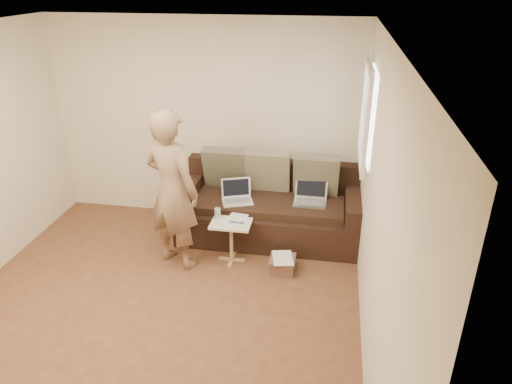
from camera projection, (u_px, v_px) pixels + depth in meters
floor at (151, 320)px, 4.54m from camera, size 4.50×4.50×0.00m
ceiling at (116, 40)px, 3.43m from camera, size 4.50×4.50×0.00m
wall_back at (205, 123)px, 5.99m from camera, size 4.00×0.00×4.00m
wall_right at (377, 218)px, 3.69m from camera, size 0.00×4.50×4.50m
window_blinds at (367, 116)px, 4.86m from camera, size 0.12×0.88×1.08m
sofa at (269, 206)px, 5.81m from camera, size 2.20×0.95×0.85m
pillow_left at (225, 168)px, 5.96m from camera, size 0.55×0.29×0.57m
pillow_mid at (268, 171)px, 5.86m from camera, size 0.55×0.27×0.57m
pillow_right at (316, 175)px, 5.74m from camera, size 0.55×0.28×0.57m
laptop_silver at (310, 203)px, 5.65m from camera, size 0.40×0.29×0.26m
laptop_white at (237, 202)px, 5.69m from camera, size 0.43×0.37×0.26m
person at (172, 190)px, 5.07m from camera, size 0.79×0.67×1.82m
side_table at (231, 242)px, 5.38m from camera, size 0.45×0.32×0.50m
drinking_glass at (218, 213)px, 5.35m from camera, size 0.07×0.07×0.12m
scissors at (236, 222)px, 5.26m from camera, size 0.20×0.16×0.02m
paper_on_table at (236, 219)px, 5.33m from camera, size 0.25×0.33×0.00m
striped_box at (282, 264)px, 5.24m from camera, size 0.28×0.28×0.18m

